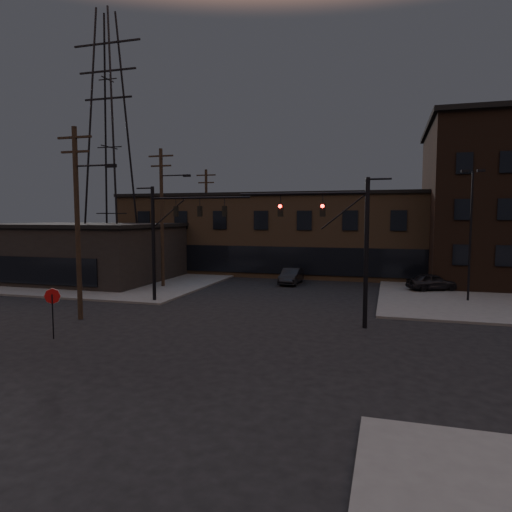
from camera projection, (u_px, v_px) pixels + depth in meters
The scene contains 14 objects.
ground at pixel (221, 341), 21.96m from camera, with size 140.00×140.00×0.00m, color black.
sidewalk_nw at pixel (102, 271), 49.14m from camera, with size 30.00×30.00×0.15m, color #474744.
building_row at pixel (314, 235), 48.38m from camera, with size 40.00×12.00×8.00m, color brown.
building_left at pixel (81, 254), 42.64m from camera, with size 16.00×12.00×5.00m, color black.
traffic_signal_near at pixel (345, 236), 24.33m from camera, with size 7.12×0.24×8.00m.
traffic_signal_far at pixel (170, 230), 31.05m from camera, with size 7.12×0.24×8.00m.
stop_sign at pixel (52, 301), 22.14m from camera, with size 0.72×0.33×2.48m.
utility_pole_near at pixel (78, 218), 26.00m from camera, with size 3.70×0.28×11.00m.
utility_pole_mid at pixel (163, 214), 37.73m from camera, with size 3.70×0.28×11.50m.
utility_pole_far at pixel (206, 218), 49.53m from camera, with size 2.20×0.28×11.00m.
transmission_tower at pixel (109, 147), 43.12m from camera, with size 7.00×7.00×25.00m, color black, non-canonical shape.
lot_light_a at pixel (471, 223), 31.22m from camera, with size 1.50×0.28×9.14m.
parked_car_lot_a at pixel (432, 282), 36.00m from camera, with size 1.59×3.95×1.34m, color black.
car_crossing at pixel (291, 276), 40.29m from camera, with size 1.47×4.23×1.39m, color black.
Camera 1 is at (7.65, -20.18, 5.97)m, focal length 32.00 mm.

